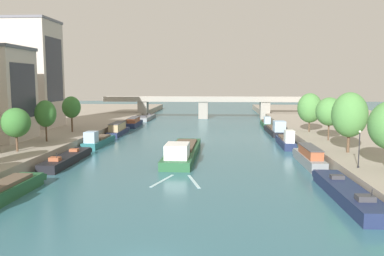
{
  "coord_description": "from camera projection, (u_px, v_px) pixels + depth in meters",
  "views": [
    {
      "loc": [
        4.42,
        -22.14,
        11.38
      ],
      "look_at": [
        0.0,
        44.75,
        3.33
      ],
      "focal_mm": 36.68,
      "sensor_mm": 36.0,
      "label": 1
    }
  ],
  "objects": [
    {
      "name": "moored_boat_left_midway",
      "position": [
        98.0,
        141.0,
        69.4
      ],
      "size": [
        2.78,
        12.32,
        2.95
      ],
      "color": "#23666B",
      "rests_on": "ground"
    },
    {
      "name": "moored_boat_right_midway",
      "position": [
        276.0,
        130.0,
        84.62
      ],
      "size": [
        3.31,
        15.42,
        3.25
      ],
      "color": "black",
      "rests_on": "ground"
    },
    {
      "name": "moored_boat_left_downstream",
      "position": [
        146.0,
        117.0,
        117.08
      ],
      "size": [
        3.27,
        16.57,
        2.13
      ],
      "color": "gray",
      "rests_on": "ground"
    },
    {
      "name": "building_left_far_end",
      "position": [
        30.0,
        74.0,
        81.17
      ],
      "size": [
        10.84,
        10.24,
        22.17
      ],
      "color": "#BCB2A8",
      "rests_on": "quay_left"
    },
    {
      "name": "bridge_far",
      "position": [
        203.0,
        105.0,
        119.48
      ],
      "size": [
        61.17,
        4.4,
        6.66
      ],
      "color": "gray",
      "rests_on": "ground"
    },
    {
      "name": "quay_left",
      "position": [
        18.0,
        132.0,
        80.36
      ],
      "size": [
        36.0,
        170.0,
        1.76
      ],
      "primitive_type": "cube",
      "color": "gray",
      "rests_on": "ground"
    },
    {
      "name": "tree_right_second",
      "position": [
        310.0,
        108.0,
        74.19
      ],
      "size": [
        4.57,
        4.57,
        7.34
      ],
      "color": "brown",
      "rests_on": "quay_right"
    },
    {
      "name": "tree_left_end_of_row",
      "position": [
        16.0,
        123.0,
        53.37
      ],
      "size": [
        3.87,
        3.87,
        6.0
      ],
      "color": "brown",
      "rests_on": "quay_left"
    },
    {
      "name": "tree_right_distant",
      "position": [
        350.0,
        115.0,
        52.5
      ],
      "size": [
        4.68,
        4.68,
        8.14
      ],
      "color": "brown",
      "rests_on": "quay_right"
    },
    {
      "name": "barge_midriver",
      "position": [
        182.0,
        151.0,
        58.61
      ],
      "size": [
        4.48,
        22.14,
        3.09
      ],
      "color": "#235633",
      "rests_on": "ground"
    },
    {
      "name": "tree_right_nearest",
      "position": [
        329.0,
        112.0,
        63.35
      ],
      "size": [
        4.32,
        4.32,
        7.0
      ],
      "color": "brown",
      "rests_on": "quay_right"
    },
    {
      "name": "tree_left_by_lamp",
      "position": [
        71.0,
        107.0,
        73.95
      ],
      "size": [
        3.44,
        3.44,
        6.75
      ],
      "color": "brown",
      "rests_on": "quay_left"
    },
    {
      "name": "moored_boat_right_downstream",
      "position": [
        347.0,
        193.0,
        37.8
      ],
      "size": [
        2.98,
        16.12,
        2.36
      ],
      "color": "#1E284C",
      "rests_on": "ground"
    },
    {
      "name": "moored_boat_left_far",
      "position": [
        67.0,
        159.0,
        54.56
      ],
      "size": [
        2.47,
        14.55,
        2.26
      ],
      "color": "black",
      "rests_on": "ground"
    },
    {
      "name": "moored_boat_right_far",
      "position": [
        266.0,
        123.0,
        99.47
      ],
      "size": [
        2.26,
        11.67,
        2.7
      ],
      "color": "#235633",
      "rests_on": "ground"
    },
    {
      "name": "moored_boat_left_second",
      "position": [
        118.0,
        129.0,
        83.7
      ],
      "size": [
        2.67,
        12.94,
        2.63
      ],
      "color": "#1E284C",
      "rests_on": "ground"
    },
    {
      "name": "moored_boat_right_lone",
      "position": [
        309.0,
        157.0,
        53.51
      ],
      "size": [
        2.21,
        12.32,
        2.57
      ],
      "color": "gray",
      "rests_on": "ground"
    },
    {
      "name": "moored_boat_right_end",
      "position": [
        286.0,
        141.0,
        68.33
      ],
      "size": [
        2.08,
        11.53,
        3.28
      ],
      "color": "#1E284C",
      "rests_on": "ground"
    },
    {
      "name": "tree_left_nearest",
      "position": [
        45.0,
        114.0,
        62.35
      ],
      "size": [
        3.34,
        3.34,
        6.58
      ],
      "color": "brown",
      "rests_on": "quay_left"
    },
    {
      "name": "lamppost_right_bank",
      "position": [
        359.0,
        147.0,
        43.46
      ],
      "size": [
        0.28,
        0.28,
        4.21
      ],
      "color": "black",
      "rests_on": "quay_right"
    },
    {
      "name": "wake_behind_barge",
      "position": [
        178.0,
        181.0,
        44.78
      ],
      "size": [
        5.6,
        5.93,
        0.03
      ],
      "color": "#A5D1DB",
      "rests_on": "ground"
    },
    {
      "name": "moored_boat_left_end",
      "position": [
        134.0,
        122.0,
        99.2
      ],
      "size": [
        2.65,
        12.56,
        2.29
      ],
      "color": "#1E284C",
      "rests_on": "ground"
    }
  ]
}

